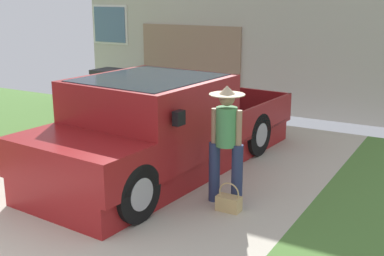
{
  "coord_description": "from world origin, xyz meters",
  "views": [
    {
      "loc": [
        4.42,
        -1.66,
        2.9
      ],
      "look_at": [
        0.76,
        4.72,
        0.93
      ],
      "focal_mm": 46.59,
      "sensor_mm": 36.0,
      "label": 1
    }
  ],
  "objects_px": {
    "pickup_truck": "(156,130)",
    "handbag": "(229,202)",
    "person_with_hat": "(226,139)",
    "wheeled_trash_bin": "(108,89)",
    "house_with_garage": "(284,9)"
  },
  "relations": [
    {
      "from": "pickup_truck",
      "to": "handbag",
      "type": "relative_size",
      "value": 13.39
    },
    {
      "from": "person_with_hat",
      "to": "handbag",
      "type": "relative_size",
      "value": 4.12
    },
    {
      "from": "wheeled_trash_bin",
      "to": "pickup_truck",
      "type": "bearing_deg",
      "value": -41.52
    },
    {
      "from": "house_with_garage",
      "to": "person_with_hat",
      "type": "bearing_deg",
      "value": -74.94
    },
    {
      "from": "pickup_truck",
      "to": "wheeled_trash_bin",
      "type": "relative_size",
      "value": 5.07
    },
    {
      "from": "pickup_truck",
      "to": "house_with_garage",
      "type": "xyz_separation_m",
      "value": [
        -0.81,
        8.18,
        1.75
      ]
    },
    {
      "from": "pickup_truck",
      "to": "wheeled_trash_bin",
      "type": "bearing_deg",
      "value": -37.08
    },
    {
      "from": "person_with_hat",
      "to": "wheeled_trash_bin",
      "type": "relative_size",
      "value": 1.56
    },
    {
      "from": "wheeled_trash_bin",
      "to": "house_with_garage",
      "type": "bearing_deg",
      "value": 60.9
    },
    {
      "from": "handbag",
      "to": "wheeled_trash_bin",
      "type": "relative_size",
      "value": 0.38
    },
    {
      "from": "pickup_truck",
      "to": "person_with_hat",
      "type": "xyz_separation_m",
      "value": [
        1.53,
        -0.5,
        0.2
      ]
    },
    {
      "from": "person_with_hat",
      "to": "wheeled_trash_bin",
      "type": "bearing_deg",
      "value": -45.37
    },
    {
      "from": "pickup_truck",
      "to": "house_with_garage",
      "type": "bearing_deg",
      "value": -79.91
    },
    {
      "from": "person_with_hat",
      "to": "house_with_garage",
      "type": "xyz_separation_m",
      "value": [
        -2.33,
        8.68,
        1.55
      ]
    },
    {
      "from": "pickup_truck",
      "to": "wheeled_trash_bin",
      "type": "distance_m",
      "value": 4.8
    }
  ]
}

